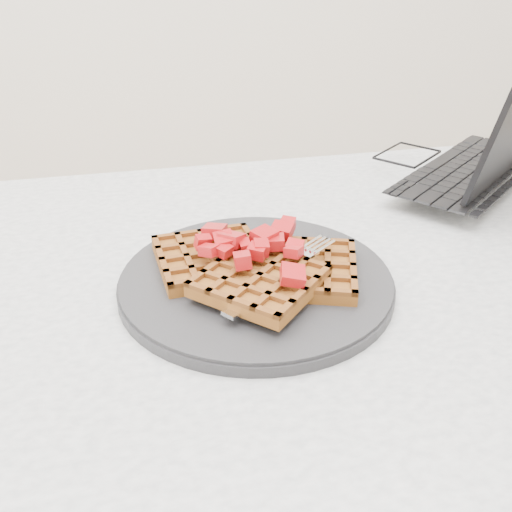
# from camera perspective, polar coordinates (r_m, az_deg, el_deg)

# --- Properties ---
(table) EXTENTS (1.20, 0.80, 0.75)m
(table) POSITION_cam_1_polar(r_m,az_deg,el_deg) (0.72, 3.74, -10.34)
(table) COLOR silver
(table) RESTS_ON ground
(plate) EXTENTS (0.30, 0.30, 0.02)m
(plate) POSITION_cam_1_polar(r_m,az_deg,el_deg) (0.64, 0.00, -2.52)
(plate) COLOR black
(plate) RESTS_ON table
(waffles) EXTENTS (0.23, 0.22, 0.03)m
(waffles) POSITION_cam_1_polar(r_m,az_deg,el_deg) (0.62, 0.09, -1.19)
(waffles) COLOR brown
(waffles) RESTS_ON plate
(strawberry_pile) EXTENTS (0.15, 0.15, 0.02)m
(strawberry_pile) POSITION_cam_1_polar(r_m,az_deg,el_deg) (0.61, 0.00, 1.14)
(strawberry_pile) COLOR #8C0005
(strawberry_pile) RESTS_ON waffles
(fork) EXTENTS (0.16, 0.13, 0.02)m
(fork) POSITION_cam_1_polar(r_m,az_deg,el_deg) (0.61, 3.29, -2.35)
(fork) COLOR silver
(fork) RESTS_ON plate
(laptop) EXTENTS (0.41, 0.40, 0.23)m
(laptop) POSITION_cam_1_polar(r_m,az_deg,el_deg) (0.97, 19.55, 9.21)
(laptop) COLOR black
(laptop) RESTS_ON table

